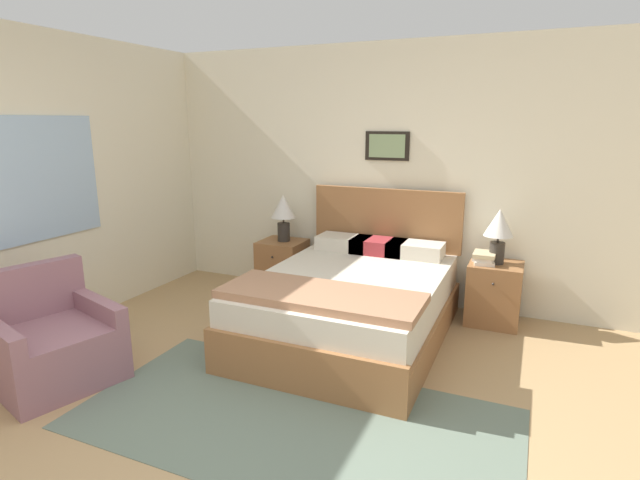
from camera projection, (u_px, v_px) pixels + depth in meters
The scene contains 13 objects.
ground_plane at pixel (206, 480), 2.63m from camera, with size 16.00×16.00×0.00m, color tan.
wall_back at pixel (383, 175), 5.10m from camera, with size 7.19×0.09×2.60m.
wall_left at pixel (81, 181), 4.62m from camera, with size 0.08×5.49×2.60m.
area_rug_main at pixel (293, 419), 3.16m from camera, with size 2.75×1.41×0.01m.
bed at pixel (352, 301), 4.32m from camera, with size 1.53×2.09×1.18m.
armchair at pixel (51, 344), 3.60m from camera, with size 0.97×0.96×0.81m.
nightstand_near_window at pixel (283, 266), 5.48m from camera, with size 0.47×0.46×0.58m.
nightstand_by_door at pixel (494, 293), 4.62m from camera, with size 0.47×0.46×0.58m.
table_lamp_near_window at pixel (283, 211), 5.33m from camera, with size 0.26×0.26×0.50m.
table_lamp_by_door at pixel (499, 228), 4.48m from camera, with size 0.26×0.26×0.50m.
book_thick_bottom at pixel (484, 262), 4.55m from camera, with size 0.21×0.25×0.03m.
book_hardcover_middle at pixel (484, 258), 4.54m from camera, with size 0.20×0.23×0.04m.
book_novel_upper at pixel (485, 254), 4.53m from camera, with size 0.19×0.24×0.03m.
Camera 1 is at (1.46, -1.83, 1.84)m, focal length 28.00 mm.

